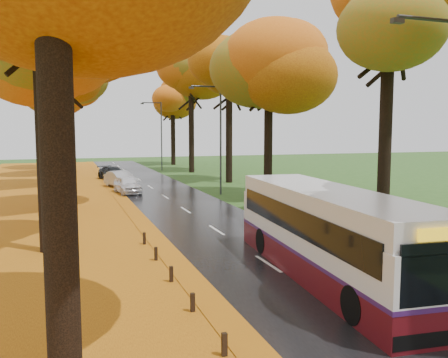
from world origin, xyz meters
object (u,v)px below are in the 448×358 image
streetlamp_near (448,133)px  streetlamp_far (159,130)px  streetlamp_mid (217,131)px  car_dark (113,173)px  car_silver (121,179)px  car_white (127,185)px  bus (329,232)px

streetlamp_near → streetlamp_far: (0.00, 44.00, 0.00)m
streetlamp_near → streetlamp_mid: same height
car_dark → car_silver: bearing=-107.9°
streetlamp_mid → car_white: bearing=157.2°
streetlamp_far → bus: streetlamp_far is taller
streetlamp_near → car_silver: bearing=102.4°
car_dark → streetlamp_far: bearing=36.6°
car_white → streetlamp_near: bearing=-82.7°
car_silver → car_dark: bearing=73.1°
car_silver → streetlamp_far: bearing=50.9°
streetlamp_near → car_silver: size_ratio=1.96×
car_silver → car_dark: (0.00, 6.54, -0.06)m
streetlamp_mid → streetlamp_far: size_ratio=1.00×
streetlamp_far → car_white: streetlamp_far is taller
car_white → car_silver: 3.99m
streetlamp_near → car_dark: size_ratio=1.88×
streetlamp_far → car_silver: 17.10m
car_silver → streetlamp_near: bearing=-94.5°
car_dark → streetlamp_near: bearing=-97.8°
bus → car_white: bus is taller
streetlamp_mid → car_silver: (-6.30, 6.62, -4.00)m
streetlamp_near → bus: bearing=143.4°
streetlamp_near → streetlamp_mid: size_ratio=1.00×
streetlamp_mid → car_dark: (-6.30, 13.15, -4.06)m
streetlamp_mid → streetlamp_far: (0.00, 22.00, 0.00)m
streetlamp_far → car_dark: streetlamp_far is taller
car_silver → car_dark: car_silver is taller
bus → car_dark: bearing=100.7°
bus → car_silver: bearing=102.2°
streetlamp_far → streetlamp_near: bearing=-90.0°
streetlamp_mid → car_white: size_ratio=2.12×
car_white → streetlamp_mid: bearing=-29.7°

